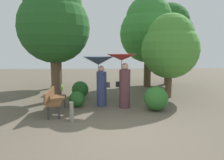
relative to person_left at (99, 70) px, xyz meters
name	(u,v)px	position (x,y,z in m)	size (l,w,h in m)	color
ground_plane	(119,133)	(0.51, -2.74, -1.42)	(40.00, 40.00, 0.00)	brown
person_left	(99,70)	(0.00, 0.00, 0.00)	(1.17, 1.17, 1.93)	navy
person_right	(123,72)	(0.88, -0.29, -0.04)	(1.13, 1.13, 2.04)	#563338
park_bench	(54,99)	(-1.57, -0.86, -0.91)	(0.55, 1.52, 0.83)	#38383D
tree_near_left	(57,35)	(-2.43, 4.27, 1.64)	(2.61, 2.61, 4.63)	#4C3823
tree_near_right	(170,46)	(3.18, 1.30, 0.96)	(2.58, 2.58, 3.82)	brown
tree_mid_left	(54,21)	(-1.87, 0.98, 1.96)	(2.96, 2.96, 5.14)	brown
tree_mid_right	(148,29)	(2.86, 4.18, 1.98)	(3.33, 3.33, 5.31)	#4C3823
tree_far_back	(169,32)	(4.45, 5.22, 1.91)	(3.15, 3.15, 5.15)	brown
bush_path_left	(156,99)	(2.04, -0.74, -0.98)	(0.88, 0.88, 0.88)	#2D6B28
bush_path_right	(80,90)	(-0.90, 1.44, -1.04)	(0.77, 0.77, 0.77)	#235B23
bush_behind_bench	(57,88)	(-2.13, 2.23, -1.11)	(0.63, 0.63, 0.63)	#4C9338
bush_far_side	(77,99)	(-0.88, -0.10, -1.12)	(0.61, 0.61, 0.61)	#235B23
path_marker_post	(72,112)	(-0.85, -1.77, -1.11)	(0.12, 0.12, 0.62)	gray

